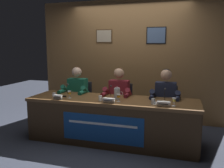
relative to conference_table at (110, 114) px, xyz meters
The scene contains 23 objects.
ground_plane 0.51m from the conference_table, 89.58° to the left, with size 12.00×12.00×0.00m, color #383D4C.
wall_back_panelled 1.66m from the conference_table, 89.96° to the left, with size 4.04×0.14×2.60m.
conference_table is the anchor object (origin of this frame).
chair_left 1.10m from the conference_table, 140.82° to the left, with size 0.44×0.44×0.90m.
panelist_left 1.00m from the conference_table, 149.89° to the left, with size 0.51×0.48×1.23m.
nameplate_left 0.92m from the conference_table, 166.40° to the right, with size 0.15×0.06×0.08m.
juice_glass_left 0.78m from the conference_table, behind, with size 0.06×0.06×0.12m.
water_cup_left 1.02m from the conference_table, behind, with size 0.06×0.06×0.08m.
microphone_left 0.89m from the conference_table, behind, with size 0.06×0.17×0.22m.
chair_center 0.69m from the conference_table, 89.94° to the left, with size 0.44×0.44×0.90m.
panelist_center 0.53m from the conference_table, 89.91° to the left, with size 0.51×0.48×1.23m.
nameplate_center 0.35m from the conference_table, 79.13° to the right, with size 0.19×0.06×0.08m.
juice_glass_center 0.37m from the conference_table, 24.15° to the right, with size 0.06×0.06×0.12m.
water_cup_center 0.32m from the conference_table, 141.12° to the right, with size 0.06×0.06×0.08m.
microphone_center 0.33m from the conference_table, 112.25° to the left, with size 0.06×0.17×0.22m.
chair_right 1.10m from the conference_table, 39.13° to the left, with size 0.44×0.44×0.90m.
panelist_right 1.00m from the conference_table, 30.06° to the left, with size 0.51×0.48×1.23m.
nameplate_right 0.93m from the conference_table, 11.80° to the right, with size 0.19×0.06×0.08m.
juice_glass_right 1.07m from the conference_table, ahead, with size 0.06×0.06×0.12m.
water_cup_right 0.77m from the conference_table, ahead, with size 0.06×0.06×0.08m.
microphone_right 0.92m from the conference_table, ahead, with size 0.06×0.17×0.22m.
water_pitcher_central 0.36m from the conference_table, 49.11° to the left, with size 0.15×0.10×0.21m.
document_stack_right 0.84m from the conference_table, ahead, with size 0.22×0.16×0.01m.
Camera 1 is at (1.11, -3.68, 1.60)m, focal length 37.50 mm.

